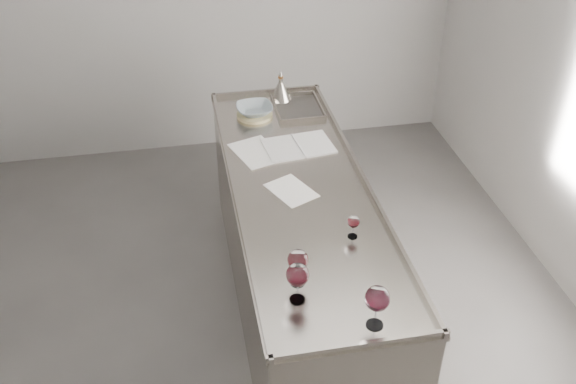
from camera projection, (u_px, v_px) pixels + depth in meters
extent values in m
cube|color=#504D4B|center=(226.00, 356.00, 3.78)|extent=(4.50, 5.00, 0.02)
cube|color=gray|center=(299.00, 253.00, 3.83)|extent=(0.75, 2.40, 0.92)
cube|color=gray|center=(300.00, 188.00, 3.57)|extent=(0.77, 2.42, 0.02)
cube|color=gray|center=(360.00, 345.00, 2.59)|extent=(0.77, 0.02, 0.03)
cube|color=gray|center=(266.00, 92.00, 4.51)|extent=(0.77, 0.02, 0.03)
cube|color=gray|center=(235.00, 191.00, 3.50)|extent=(0.02, 2.42, 0.03)
cube|color=gray|center=(363.00, 177.00, 3.61)|extent=(0.02, 2.42, 0.03)
cube|color=#595654|center=(298.00, 109.00, 4.33)|extent=(0.30, 0.38, 0.01)
cylinder|color=white|center=(297.00, 299.00, 2.83)|extent=(0.07, 0.07, 0.00)
cylinder|color=white|center=(297.00, 291.00, 2.80)|extent=(0.01, 0.01, 0.10)
ellipsoid|color=white|center=(298.00, 275.00, 2.74)|extent=(0.10, 0.10, 0.11)
cylinder|color=#3C0810|center=(298.00, 279.00, 2.76)|extent=(0.07, 0.07, 0.02)
cylinder|color=white|center=(298.00, 283.00, 2.91)|extent=(0.07, 0.07, 0.00)
cylinder|color=white|center=(298.00, 275.00, 2.89)|extent=(0.01, 0.01, 0.09)
ellipsoid|color=white|center=(298.00, 260.00, 2.84)|extent=(0.10, 0.10, 0.10)
cylinder|color=#35070A|center=(298.00, 264.00, 2.85)|extent=(0.07, 0.07, 0.02)
cylinder|color=white|center=(375.00, 325.00, 2.70)|extent=(0.07, 0.07, 0.00)
cylinder|color=white|center=(376.00, 316.00, 2.67)|extent=(0.01, 0.01, 0.10)
ellipsoid|color=white|center=(377.00, 298.00, 2.62)|extent=(0.11, 0.11, 0.11)
cylinder|color=#3D0814|center=(377.00, 303.00, 2.63)|extent=(0.08, 0.08, 0.02)
cylinder|color=white|center=(352.00, 236.00, 3.19)|extent=(0.05, 0.05, 0.00)
cylinder|color=white|center=(353.00, 231.00, 3.18)|extent=(0.01, 0.01, 0.06)
ellipsoid|color=white|center=(354.00, 222.00, 3.14)|extent=(0.06, 0.06, 0.06)
cylinder|color=#37070B|center=(353.00, 224.00, 3.15)|extent=(0.04, 0.04, 0.01)
cube|color=white|center=(282.00, 149.00, 3.89)|extent=(0.23, 0.31, 0.01)
cube|color=white|center=(315.00, 143.00, 3.94)|extent=(0.23, 0.31, 0.01)
cylinder|color=white|center=(298.00, 145.00, 3.91)|extent=(0.04, 0.29, 0.01)
cube|color=white|center=(291.00, 190.00, 3.52)|extent=(0.29, 0.33, 0.00)
cube|color=white|center=(257.00, 152.00, 3.86)|extent=(0.33, 0.40, 0.00)
cylinder|color=#C6B880|center=(255.00, 115.00, 4.24)|extent=(0.28, 0.28, 0.02)
imported|color=#8998A0|center=(255.00, 110.00, 4.21)|extent=(0.25, 0.25, 0.06)
cone|color=#9C958B|center=(281.00, 91.00, 4.41)|extent=(0.15, 0.15, 0.13)
cylinder|color=#9C958B|center=(281.00, 80.00, 4.37)|extent=(0.03, 0.03, 0.03)
cylinder|color=#9B5C2B|center=(281.00, 77.00, 4.35)|extent=(0.04, 0.04, 0.02)
cone|color=#9C958B|center=(281.00, 73.00, 4.34)|extent=(0.03, 0.03, 0.04)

